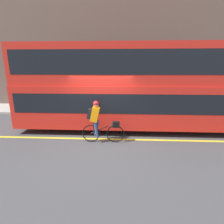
{
  "coord_description": "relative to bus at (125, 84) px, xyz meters",
  "views": [
    {
      "loc": [
        0.79,
        -6.48,
        2.81
      ],
      "look_at": [
        0.42,
        0.57,
        1.0
      ],
      "focal_mm": 28.0,
      "sensor_mm": 36.0,
      "label": 1
    }
  ],
  "objects": [
    {
      "name": "ground_plane",
      "position": [
        -0.98,
        -1.56,
        -2.07
      ],
      "size": [
        80.0,
        80.0,
        0.0
      ],
      "primitive_type": "plane",
      "color": "#424244"
    },
    {
      "name": "street_sign_post",
      "position": [
        2.3,
        3.27,
        -0.49
      ],
      "size": [
        0.36,
        0.09,
        2.65
      ],
      "color": "#59595B",
      "rests_on": "sidewalk_curb"
    },
    {
      "name": "road_center_line",
      "position": [
        -0.98,
        -1.51,
        -2.07
      ],
      "size": [
        50.0,
        0.14,
        0.01
      ],
      "primitive_type": "cube",
      "color": "yellow",
      "rests_on": "ground_plane"
    },
    {
      "name": "building_facade",
      "position": [
        -0.98,
        4.86,
        2.73
      ],
      "size": [
        60.0,
        0.3,
        9.6
      ],
      "color": "brown",
      "rests_on": "ground_plane"
    },
    {
      "name": "trash_bin",
      "position": [
        -3.08,
        3.28,
        -1.5
      ],
      "size": [
        0.5,
        0.5,
        0.94
      ],
      "color": "#262628",
      "rests_on": "sidewalk_curb"
    },
    {
      "name": "sidewalk_curb",
      "position": [
        -0.98,
        3.41,
        -2.02
      ],
      "size": [
        60.0,
        2.59,
        0.11
      ],
      "color": "#A8A399",
      "rests_on": "ground_plane"
    },
    {
      "name": "bus",
      "position": [
        0.0,
        0.0,
        0.0
      ],
      "size": [
        9.54,
        2.55,
        3.76
      ],
      "color": "black",
      "rests_on": "ground_plane"
    },
    {
      "name": "cyclist_on_bike",
      "position": [
        -1.03,
        -1.79,
        -1.2
      ],
      "size": [
        1.62,
        0.32,
        1.62
      ],
      "color": "black",
      "rests_on": "ground_plane"
    }
  ]
}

